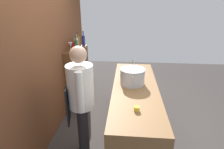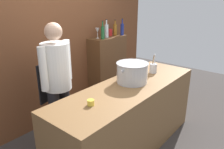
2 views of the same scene
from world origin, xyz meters
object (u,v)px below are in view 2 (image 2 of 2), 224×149
Objects in this scene: chef at (57,79)px; butter_jar at (91,103)px; wine_bottle_cobalt at (122,29)px; stockpot_large at (132,73)px; spice_tin_red at (109,32)px; wine_bottle_amber at (115,29)px; wine_bottle_clear at (107,31)px; wine_bottle_green at (103,32)px; utensil_crock at (153,68)px; wine_glass_wide at (97,31)px.

chef is 22.78× the size of butter_jar.
chef reaches higher than wine_bottle_cobalt.
stockpot_large is 3.69× the size of spice_tin_red.
wine_bottle_amber reaches higher than butter_jar.
wine_bottle_clear is (-0.40, 0.05, 0.01)m from wine_bottle_cobalt.
stockpot_large is at bearing 3.23° from butter_jar.
wine_bottle_amber is at bearing -177.90° from chef.
wine_bottle_cobalt is 0.53m from wine_bottle_green.
spice_tin_red is (0.95, 1.19, 0.27)m from stockpot_large.
wine_bottle_clear is 0.22m from spice_tin_red.
butter_jar is at bearing -143.89° from wine_bottle_clear.
wine_bottle_cobalt is at bearing 57.90° from utensil_crock.
butter_jar is 1.98m from wine_bottle_clear.
wine_glass_wide is (-0.15, 0.08, 0.01)m from wine_bottle_clear.
spice_tin_red is (1.74, 1.24, 0.37)m from butter_jar.
stockpot_large is 1.38m from wine_bottle_clear.
chef reaches higher than spice_tin_red.
wine_bottle_cobalt is at bearing 178.60° from chef.
wine_bottle_amber is (1.86, 1.18, 0.42)m from butter_jar.
wine_bottle_amber is at bearing 63.63° from utensil_crock.
wine_bottle_amber is at bearing 10.29° from wine_bottle_green.
chef is 3.60× the size of stockpot_large.
wine_bottle_cobalt is 1.08× the size of wine_bottle_amber.
chef reaches higher than wine_glass_wide.
wine_bottle_green reaches higher than utensil_crock.
utensil_crock is 1.35m from spice_tin_red.
stockpot_large is 1.59m from wine_bottle_amber.
wine_bottle_cobalt is at bearing -34.90° from spice_tin_red.
wine_bottle_cobalt reaches higher than utensil_crock.
wine_bottle_cobalt is 2.48× the size of spice_tin_red.
chef is at bearing 148.16° from utensil_crock.
wine_bottle_amber reaches higher than utensil_crock.
wine_bottle_amber is at bearing -4.03° from wine_glass_wide.
wine_bottle_amber is (-0.10, 0.09, -0.01)m from wine_bottle_cobalt.
chef reaches higher than butter_jar.
butter_jar is 1.85m from wine_bottle_green.
chef is 13.28× the size of spice_tin_red.
stockpot_large is 2.52× the size of wine_glass_wide.
wine_bottle_amber is 0.89× the size of wine_bottle_clear.
stockpot_large is 1.27m from wine_bottle_green.
spice_tin_red is at bearing -175.03° from chef.
wine_glass_wide reaches higher than utensil_crock.
wine_bottle_cobalt is at bearing -43.69° from wine_bottle_amber.
wine_bottle_clear is at bearing -176.63° from chef.
wine_bottle_cobalt reaches higher than spice_tin_red.
wine_bottle_amber is 0.14m from spice_tin_red.
wine_bottle_green is at bearing -176.36° from chef.
wine_bottle_amber is at bearing 46.77° from stockpot_large.
spice_tin_red is (0.32, 0.14, -0.05)m from wine_bottle_green.
spice_tin_red reaches higher than stockpot_large.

